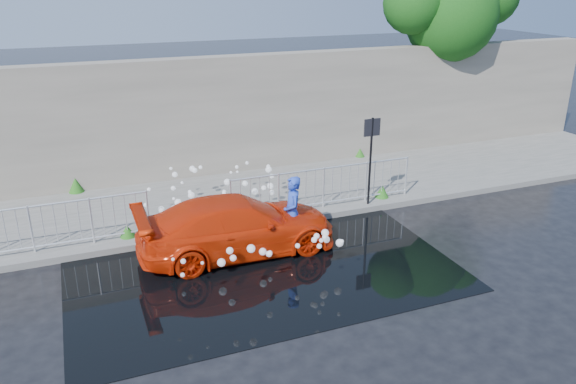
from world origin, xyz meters
name	(u,v)px	position (x,y,z in m)	size (l,w,h in m)	color
ground	(255,298)	(0.00, 0.00, 0.00)	(90.00, 90.00, 0.00)	black
pavement	(197,203)	(0.00, 5.00, 0.07)	(30.00, 4.00, 0.15)	#5B5B57
curb	(216,233)	(0.00, 3.00, 0.08)	(30.00, 0.25, 0.16)	#5B5B57
retaining_wall	(176,119)	(0.00, 7.20, 1.90)	(30.00, 0.60, 3.50)	#6E685C
puddle	(263,269)	(0.50, 1.00, 0.01)	(8.00, 5.00, 0.01)	black
sign_post	(371,147)	(4.20, 3.10, 1.72)	(0.45, 0.06, 2.50)	black
tree	(452,10)	(9.53, 7.41, 4.75)	(5.05, 3.15, 6.24)	#332114
railing_left	(31,228)	(-4.00, 3.35, 0.74)	(5.05, 0.05, 1.10)	silver
railing_right	(324,186)	(3.00, 3.35, 0.74)	(5.05, 0.05, 1.10)	silver
weeds	(191,202)	(-0.24, 4.53, 0.33)	(12.17, 3.93, 0.42)	#255015
water_spray	(234,207)	(0.46, 2.99, 0.67)	(3.67, 5.60, 1.04)	white
red_car	(237,226)	(0.26, 2.00, 0.64)	(1.81, 4.44, 1.29)	red
person	(292,213)	(1.50, 1.80, 0.85)	(0.62, 0.41, 1.70)	blue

